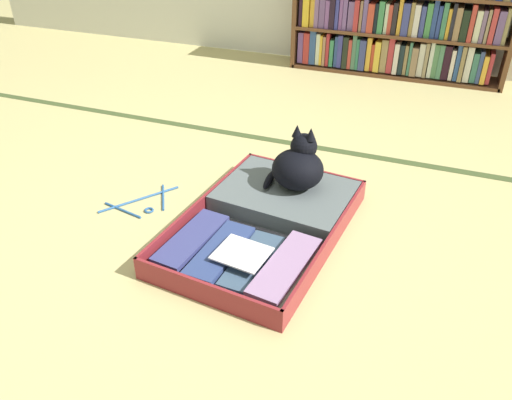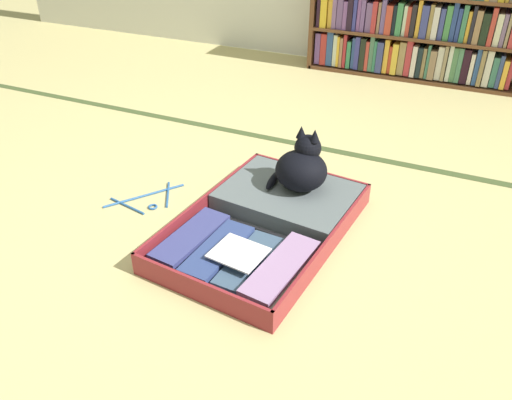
{
  "view_description": "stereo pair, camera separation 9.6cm",
  "coord_description": "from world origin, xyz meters",
  "px_view_note": "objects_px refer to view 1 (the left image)",
  "views": [
    {
      "loc": [
        0.7,
        -1.43,
        1.22
      ],
      "look_at": [
        0.12,
        0.09,
        0.17
      ],
      "focal_mm": 35.78,
      "sensor_mm": 36.0,
      "label": 1
    },
    {
      "loc": [
        0.79,
        -1.39,
        1.22
      ],
      "look_at": [
        0.12,
        0.09,
        0.17
      ],
      "focal_mm": 35.78,
      "sensor_mm": 36.0,
      "label": 2
    }
  ],
  "objects_px": {
    "bookshelf": "(399,15)",
    "open_suitcase": "(269,219)",
    "black_cat": "(299,166)",
    "clothes_hanger": "(143,203)"
  },
  "relations": [
    {
      "from": "bookshelf",
      "to": "open_suitcase",
      "type": "bearing_deg",
      "value": -95.23
    },
    {
      "from": "black_cat",
      "to": "clothes_hanger",
      "type": "distance_m",
      "value": 0.7
    },
    {
      "from": "black_cat",
      "to": "open_suitcase",
      "type": "bearing_deg",
      "value": -104.3
    },
    {
      "from": "bookshelf",
      "to": "clothes_hanger",
      "type": "distance_m",
      "value": 2.28
    },
    {
      "from": "bookshelf",
      "to": "black_cat",
      "type": "xyz_separation_m",
      "value": [
        -0.14,
        -1.87,
        -0.22
      ]
    },
    {
      "from": "bookshelf",
      "to": "open_suitcase",
      "type": "height_order",
      "value": "bookshelf"
    },
    {
      "from": "black_cat",
      "to": "clothes_hanger",
      "type": "relative_size",
      "value": 0.86
    },
    {
      "from": "open_suitcase",
      "to": "black_cat",
      "type": "height_order",
      "value": "black_cat"
    },
    {
      "from": "bookshelf",
      "to": "open_suitcase",
      "type": "xyz_separation_m",
      "value": [
        -0.19,
        -2.08,
        -0.37
      ]
    },
    {
      "from": "open_suitcase",
      "to": "clothes_hanger",
      "type": "relative_size",
      "value": 3.02
    }
  ]
}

